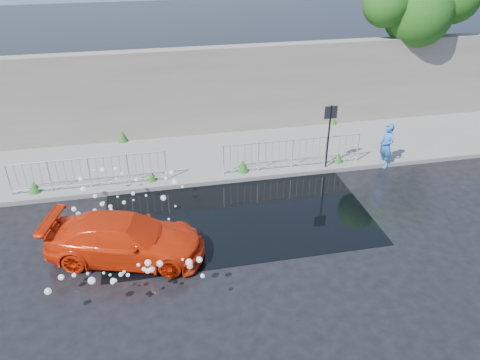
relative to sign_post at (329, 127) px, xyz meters
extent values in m
plane|color=black|center=(-4.20, -3.10, -1.72)|extent=(90.00, 90.00, 0.00)
cube|color=slate|center=(-4.20, 1.90, -1.65)|extent=(30.00, 4.00, 0.15)
cube|color=slate|center=(-4.20, -0.10, -1.64)|extent=(30.00, 0.25, 0.16)
cube|color=#6E665C|center=(-4.20, 4.10, 0.18)|extent=(30.00, 0.60, 3.50)
cube|color=black|center=(-3.70, -2.10, -1.72)|extent=(8.00, 5.00, 0.01)
cylinder|color=black|center=(0.00, 0.00, -0.47)|extent=(0.06, 0.06, 2.50)
cube|color=black|center=(0.00, 0.00, 0.53)|extent=(0.45, 0.04, 0.45)
cylinder|color=#332114|center=(5.80, 5.10, 0.78)|extent=(0.36, 0.36, 5.00)
sphere|color=#0E3C0F|center=(5.30, 4.30, 2.88)|extent=(2.86, 2.86, 2.86)
sphere|color=#0E3C0F|center=(3.80, 4.30, 3.28)|extent=(1.92, 1.92, 1.92)
cylinder|color=silver|center=(-10.70, 0.25, -1.02)|extent=(0.05, 0.05, 1.10)
cylinder|color=silver|center=(-5.70, 0.25, -1.02)|extent=(0.05, 0.05, 1.10)
cylinder|color=silver|center=(-8.20, 0.25, -0.50)|extent=(5.00, 0.04, 0.04)
cylinder|color=silver|center=(-8.20, 0.25, -1.45)|extent=(5.00, 0.04, 0.04)
cylinder|color=silver|center=(-3.70, 0.25, -1.02)|extent=(0.05, 0.05, 1.10)
cylinder|color=silver|center=(1.30, 0.25, -1.02)|extent=(0.05, 0.05, 1.10)
cylinder|color=silver|center=(-1.20, 0.25, -0.50)|extent=(5.00, 0.04, 0.04)
cylinder|color=silver|center=(-1.20, 0.25, -1.45)|extent=(5.00, 0.04, 0.04)
cone|color=#17571A|center=(-10.00, 0.30, -1.38)|extent=(0.40, 0.40, 0.40)
cone|color=#17571A|center=(-6.20, 0.30, -1.40)|extent=(0.36, 0.36, 0.34)
cone|color=#17571A|center=(-3.00, 0.30, -1.36)|extent=(0.44, 0.44, 0.43)
cone|color=#17571A|center=(0.60, 0.30, -1.40)|extent=(0.38, 0.38, 0.34)
cone|color=#17571A|center=(-7.20, 3.80, -1.36)|extent=(0.42, 0.42, 0.43)
cone|color=#17571A|center=(1.80, 3.80, -1.44)|extent=(0.34, 0.34, 0.26)
sphere|color=white|center=(-5.76, -0.99, -0.86)|extent=(0.11, 0.11, 0.11)
sphere|color=white|center=(-7.07, -1.85, -1.05)|extent=(0.11, 0.11, 0.11)
sphere|color=white|center=(-8.00, -0.21, -0.72)|extent=(0.06, 0.06, 0.06)
sphere|color=white|center=(-5.29, -1.47, -0.94)|extent=(0.09, 0.09, 0.09)
sphere|color=white|center=(-7.69, -1.88, -1.00)|extent=(0.13, 0.13, 0.13)
sphere|color=white|center=(-6.38, -2.65, -1.58)|extent=(0.17, 0.17, 0.17)
sphere|color=white|center=(-6.46, -2.65, -1.35)|extent=(0.13, 0.13, 0.13)
sphere|color=white|center=(-5.52, -1.32, -0.83)|extent=(0.17, 0.17, 0.17)
sphere|color=white|center=(-7.92, -1.94, -1.16)|extent=(0.11, 0.11, 0.11)
sphere|color=white|center=(-5.82, -2.47, -1.41)|extent=(0.07, 0.07, 0.07)
sphere|color=white|center=(-8.37, -0.61, -0.78)|extent=(0.14, 0.14, 0.14)
sphere|color=white|center=(-7.10, -0.71, -0.68)|extent=(0.09, 0.09, 0.09)
sphere|color=white|center=(-7.25, -1.57, -1.00)|extent=(0.07, 0.07, 0.07)
sphere|color=white|center=(-6.68, -0.89, -0.85)|extent=(0.12, 0.12, 0.12)
sphere|color=white|center=(-5.91, -1.71, -1.12)|extent=(0.17, 0.17, 0.17)
sphere|color=white|center=(-6.52, -2.38, -1.39)|extent=(0.14, 0.14, 0.14)
sphere|color=white|center=(-5.58, -0.94, -0.70)|extent=(0.14, 0.14, 0.14)
sphere|color=white|center=(-6.79, -1.78, -1.05)|extent=(0.06, 0.06, 0.06)
sphere|color=white|center=(-8.28, -1.02, -0.92)|extent=(0.17, 0.17, 0.17)
sphere|color=white|center=(-7.69, -0.38, -0.65)|extent=(0.15, 0.15, 0.15)
sphere|color=white|center=(-7.29, -0.42, -0.64)|extent=(0.11, 0.11, 0.11)
sphere|color=white|center=(-8.56, -2.35, -1.26)|extent=(0.13, 0.13, 0.13)
sphere|color=white|center=(-6.53, -2.40, -1.38)|extent=(0.12, 0.12, 0.12)
sphere|color=white|center=(-7.90, -1.48, -0.95)|extent=(0.13, 0.13, 0.13)
sphere|color=white|center=(-7.67, -1.61, -1.11)|extent=(0.07, 0.07, 0.07)
sphere|color=white|center=(-5.72, -0.74, -0.78)|extent=(0.07, 0.07, 0.07)
sphere|color=white|center=(-7.28, -0.85, -0.76)|extent=(0.07, 0.07, 0.07)
sphere|color=white|center=(-8.37, -2.07, -1.14)|extent=(0.13, 0.13, 0.13)
sphere|color=white|center=(-7.48, -1.82, -1.16)|extent=(0.12, 0.12, 0.12)
sphere|color=white|center=(-6.41, -1.67, -1.00)|extent=(0.07, 0.07, 0.07)
sphere|color=white|center=(-8.52, -1.75, -1.15)|extent=(0.15, 0.15, 0.15)
sphere|color=white|center=(-7.46, -1.92, -1.23)|extent=(0.12, 0.12, 0.12)
sphere|color=white|center=(-6.79, -1.58, -0.93)|extent=(0.11, 0.11, 0.11)
sphere|color=white|center=(-5.58, -2.12, -1.20)|extent=(0.06, 0.06, 0.06)
sphere|color=white|center=(-5.46, -4.74, -1.38)|extent=(0.16, 0.16, 0.16)
sphere|color=white|center=(-6.43, -5.45, -0.76)|extent=(0.09, 0.09, 0.09)
sphere|color=white|center=(-5.63, -4.75, -1.14)|extent=(0.07, 0.07, 0.07)
sphere|color=white|center=(-6.39, -5.10, -1.03)|extent=(0.14, 0.14, 0.14)
sphere|color=white|center=(-7.72, -5.56, -0.75)|extent=(0.17, 0.17, 0.17)
sphere|color=white|center=(-8.31, -4.46, -1.42)|extent=(0.11, 0.11, 0.11)
sphere|color=white|center=(-5.51, -5.29, -0.81)|extent=(0.17, 0.17, 0.17)
sphere|color=white|center=(-6.46, -5.18, -0.76)|extent=(0.16, 0.16, 0.16)
sphere|color=white|center=(-6.19, -4.98, -0.99)|extent=(0.16, 0.16, 0.16)
sphere|color=white|center=(-6.49, -5.15, -1.02)|extent=(0.13, 0.13, 0.13)
sphere|color=white|center=(-7.25, -5.75, -0.71)|extent=(0.10, 0.10, 0.10)
sphere|color=white|center=(-6.69, -5.05, -0.88)|extent=(0.09, 0.09, 0.09)
sphere|color=white|center=(-6.41, -5.14, -0.97)|extent=(0.07, 0.07, 0.07)
sphere|color=white|center=(-7.90, -4.85, -1.10)|extent=(0.08, 0.08, 0.08)
sphere|color=white|center=(-7.25, -5.62, -0.78)|extent=(0.12, 0.12, 0.12)
sphere|color=white|center=(-7.49, -5.16, -0.91)|extent=(0.06, 0.06, 0.06)
sphere|color=white|center=(-8.65, -5.61, -0.84)|extent=(0.16, 0.16, 0.16)
sphere|color=white|center=(-7.35, -5.21, -0.94)|extent=(0.06, 0.06, 0.06)
sphere|color=white|center=(-7.10, -4.48, -1.50)|extent=(0.08, 0.08, 0.08)
sphere|color=white|center=(-6.92, -5.54, -0.74)|extent=(0.09, 0.09, 0.09)
sphere|color=white|center=(-5.27, -5.40, -0.69)|extent=(0.15, 0.15, 0.15)
sphere|color=white|center=(-7.11, -5.16, -1.01)|extent=(0.11, 0.11, 0.11)
sphere|color=white|center=(-6.56, -5.35, -0.79)|extent=(0.11, 0.11, 0.11)
sphere|color=white|center=(-5.27, -5.91, -0.74)|extent=(0.10, 0.10, 0.10)
sphere|color=white|center=(-8.54, -4.74, -1.20)|extent=(0.15, 0.15, 0.15)
sphere|color=white|center=(-7.20, -5.68, -0.74)|extent=(0.09, 0.09, 0.09)
imported|color=red|center=(-7.02, -3.59, -1.12)|extent=(4.48, 2.77, 1.21)
imported|color=blue|center=(2.24, -0.10, -0.89)|extent=(0.52, 0.68, 1.67)
camera|label=1|loc=(-6.11, -14.04, 6.31)|focal=35.00mm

